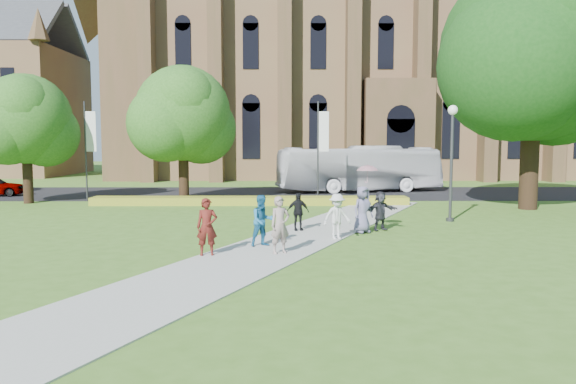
{
  "coord_description": "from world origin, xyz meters",
  "views": [
    {
      "loc": [
        -0.05,
        -18.73,
        3.67
      ],
      "look_at": [
        0.11,
        3.71,
        1.6
      ],
      "focal_mm": 35.0,
      "sensor_mm": 36.0,
      "label": 1
    }
  ],
  "objects_px": {
    "large_tree": "(534,50)",
    "tour_coach": "(359,169)",
    "streetlamp": "(452,149)",
    "pedestrian_0": "(207,227)"
  },
  "relations": [
    {
      "from": "large_tree",
      "to": "tour_coach",
      "type": "distance_m",
      "value": 14.43
    },
    {
      "from": "large_tree",
      "to": "tour_coach",
      "type": "relative_size",
      "value": 1.12
    },
    {
      "from": "streetlamp",
      "to": "large_tree",
      "type": "height_order",
      "value": "large_tree"
    },
    {
      "from": "streetlamp",
      "to": "pedestrian_0",
      "type": "distance_m",
      "value": 12.81
    },
    {
      "from": "large_tree",
      "to": "tour_coach",
      "type": "height_order",
      "value": "large_tree"
    },
    {
      "from": "large_tree",
      "to": "tour_coach",
      "type": "bearing_deg",
      "value": 127.01
    },
    {
      "from": "streetlamp",
      "to": "large_tree",
      "type": "bearing_deg",
      "value": 39.29
    },
    {
      "from": "streetlamp",
      "to": "pedestrian_0",
      "type": "relative_size",
      "value": 2.89
    },
    {
      "from": "large_tree",
      "to": "pedestrian_0",
      "type": "relative_size",
      "value": 7.27
    },
    {
      "from": "streetlamp",
      "to": "tour_coach",
      "type": "relative_size",
      "value": 0.45
    }
  ]
}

